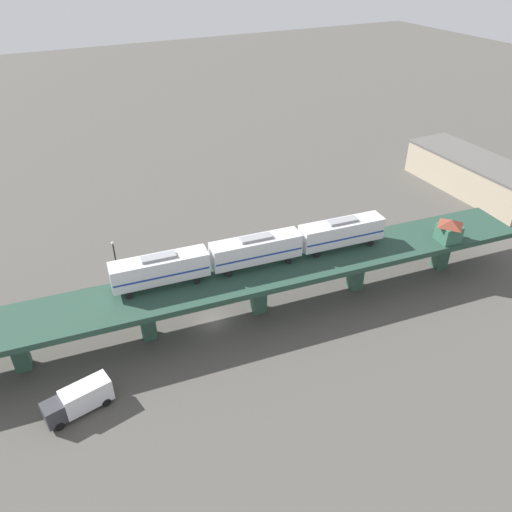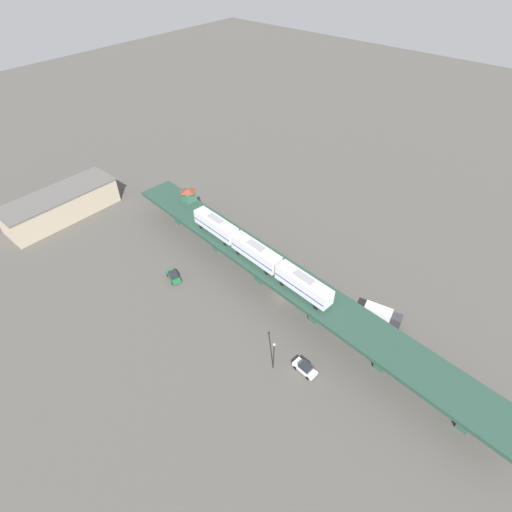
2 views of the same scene
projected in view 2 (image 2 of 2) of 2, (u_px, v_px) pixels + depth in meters
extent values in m
plane|color=#4C4944|center=(283.00, 297.00, 83.30)|extent=(400.00, 400.00, 0.00)
cube|color=#244135|center=(284.00, 276.00, 79.25)|extent=(17.66, 92.38, 0.80)
cube|color=#2D5142|center=(469.00, 418.00, 60.54)|extent=(1.97, 1.97, 5.74)
cube|color=#2D5142|center=(383.00, 358.00, 68.67)|extent=(1.97, 1.97, 5.74)
cube|color=#2D5142|center=(316.00, 310.00, 76.80)|extent=(1.97, 1.97, 5.74)
cube|color=#2D5142|center=(261.00, 272.00, 84.93)|extent=(1.97, 1.97, 5.74)
cube|color=#2D5142|center=(216.00, 240.00, 93.06)|extent=(1.97, 1.97, 5.74)
cube|color=#2D5142|center=(179.00, 213.00, 101.19)|extent=(1.97, 1.97, 5.74)
cube|color=silver|center=(303.00, 284.00, 73.37)|extent=(4.00, 12.22, 3.10)
cube|color=navy|center=(303.00, 285.00, 73.56)|extent=(4.01, 11.99, 0.24)
cube|color=gray|center=(304.00, 277.00, 72.23)|extent=(1.82, 4.32, 0.36)
cylinder|color=black|center=(316.00, 308.00, 71.86)|extent=(0.30, 0.86, 0.84)
cylinder|color=black|center=(324.00, 301.00, 73.11)|extent=(0.30, 0.86, 0.84)
cylinder|color=black|center=(282.00, 284.00, 76.42)|extent=(0.30, 0.86, 0.84)
cylinder|color=black|center=(290.00, 278.00, 77.66)|extent=(0.30, 0.86, 0.84)
cube|color=silver|center=(256.00, 252.00, 80.20)|extent=(4.00, 12.22, 3.10)
cube|color=navy|center=(256.00, 253.00, 80.39)|extent=(4.01, 11.99, 0.24)
cube|color=gray|center=(256.00, 246.00, 79.06)|extent=(1.82, 4.32, 0.36)
cylinder|color=black|center=(266.00, 273.00, 78.69)|extent=(0.30, 0.86, 0.84)
cylinder|color=black|center=(275.00, 267.00, 79.94)|extent=(0.30, 0.86, 0.84)
cylinder|color=black|center=(238.00, 253.00, 83.25)|extent=(0.30, 0.86, 0.84)
cylinder|color=black|center=(246.00, 248.00, 84.49)|extent=(0.30, 0.86, 0.84)
cube|color=silver|center=(216.00, 225.00, 87.03)|extent=(4.00, 12.22, 3.10)
cube|color=navy|center=(216.00, 226.00, 87.22)|extent=(4.01, 11.99, 0.24)
cube|color=gray|center=(215.00, 219.00, 85.89)|extent=(1.82, 4.32, 0.36)
cylinder|color=black|center=(225.00, 244.00, 85.52)|extent=(0.30, 0.86, 0.84)
cylinder|color=black|center=(233.00, 239.00, 86.77)|extent=(0.30, 0.86, 0.84)
cylinder|color=black|center=(201.00, 227.00, 90.08)|extent=(0.30, 0.86, 0.84)
cylinder|color=black|center=(209.00, 222.00, 91.32)|extent=(0.30, 0.86, 0.84)
cube|color=#33604C|center=(189.00, 196.00, 98.13)|extent=(3.07, 3.07, 2.50)
pyramid|color=brown|center=(188.00, 190.00, 97.01)|extent=(3.53, 3.53, 0.90)
cube|color=silver|center=(305.00, 369.00, 69.52)|extent=(2.24, 4.56, 0.80)
cube|color=#1E2328|center=(306.00, 367.00, 68.93)|extent=(1.86, 2.36, 0.76)
cylinder|color=black|center=(308.00, 378.00, 68.57)|extent=(0.31, 0.68, 0.66)
cylinder|color=black|center=(314.00, 372.00, 69.46)|extent=(0.31, 0.68, 0.66)
cylinder|color=black|center=(295.00, 368.00, 70.12)|extent=(0.31, 0.68, 0.66)
cylinder|color=black|center=(302.00, 362.00, 71.01)|extent=(0.31, 0.68, 0.66)
cube|color=#1E6638|center=(174.00, 277.00, 86.83)|extent=(3.14, 4.75, 0.80)
cube|color=#1E2328|center=(173.00, 275.00, 86.22)|extent=(2.27, 2.62, 0.76)
cylinder|color=black|center=(173.00, 283.00, 85.84)|extent=(0.44, 0.70, 0.66)
cylinder|color=black|center=(180.00, 281.00, 86.49)|extent=(0.44, 0.70, 0.66)
cylinder|color=black|center=(168.00, 275.00, 87.69)|extent=(0.44, 0.70, 0.66)
cylinder|color=black|center=(175.00, 273.00, 88.35)|extent=(0.44, 0.70, 0.66)
cube|color=#333338|center=(396.00, 321.00, 76.41)|extent=(2.56, 2.40, 2.30)
cube|color=silver|center=(377.00, 313.00, 77.58)|extent=(3.30, 5.56, 2.70)
cylinder|color=black|center=(393.00, 328.00, 76.51)|extent=(0.54, 1.05, 1.00)
cylinder|color=black|center=(396.00, 321.00, 77.82)|extent=(0.54, 1.05, 1.00)
cylinder|color=black|center=(367.00, 318.00, 78.35)|extent=(0.54, 1.05, 1.00)
cylinder|color=black|center=(370.00, 311.00, 79.71)|extent=(0.54, 1.05, 1.00)
cylinder|color=black|center=(274.00, 357.00, 68.37)|extent=(0.20, 0.20, 6.50)
sphere|color=beige|center=(274.00, 345.00, 66.09)|extent=(0.44, 0.44, 0.44)
cube|color=tan|center=(61.00, 205.00, 103.20)|extent=(28.11, 10.31, 6.40)
cube|color=#595654|center=(57.00, 194.00, 100.96)|extent=(28.67, 10.51, 0.40)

